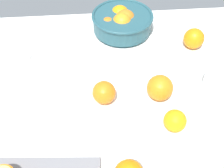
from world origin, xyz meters
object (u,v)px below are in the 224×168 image
at_px(loose_orange_1, 194,39).
at_px(juice_glass, 213,81).
at_px(loose_orange_0, 175,121).
at_px(loose_orange_3, 104,93).
at_px(spoon, 27,50).
at_px(loose_orange_4, 160,88).
at_px(fruit_bowl, 122,22).

bearing_deg(loose_orange_1, juice_glass, -90.51).
relative_size(loose_orange_0, loose_orange_3, 0.90).
bearing_deg(loose_orange_0, loose_orange_3, 148.57).
bearing_deg(loose_orange_0, spoon, 140.76).
relative_size(loose_orange_1, loose_orange_4, 0.94).
bearing_deg(fruit_bowl, loose_orange_1, -24.92).
bearing_deg(loose_orange_1, fruit_bowl, 155.08).
distance_m(loose_orange_0, spoon, 0.64).
xyz_separation_m(juice_glass, loose_orange_3, (-0.37, -0.02, 0.00)).
bearing_deg(loose_orange_1, loose_orange_3, -146.23).
distance_m(fruit_bowl, spoon, 0.40).
distance_m(loose_orange_4, spoon, 0.55).
height_order(loose_orange_0, spoon, loose_orange_0).
relative_size(fruit_bowl, spoon, 1.52).
bearing_deg(loose_orange_4, juice_glass, 6.20).
bearing_deg(loose_orange_0, loose_orange_1, 65.95).
relative_size(loose_orange_3, spoon, 0.46).
relative_size(juice_glass, spoon, 0.53).
bearing_deg(loose_orange_4, loose_orange_3, -179.71).
xyz_separation_m(juice_glass, loose_orange_0, (-0.16, -0.15, -0.00)).
bearing_deg(loose_orange_1, loose_orange_4, -127.16).
relative_size(loose_orange_3, loose_orange_4, 0.89).
relative_size(juice_glass, loose_orange_1, 1.10).
height_order(fruit_bowl, loose_orange_4, fruit_bowl).
height_order(juice_glass, loose_orange_1, juice_glass).
bearing_deg(fruit_bowl, loose_orange_3, -104.70).
bearing_deg(fruit_bowl, loose_orange_4, -77.13).
relative_size(fruit_bowl, juice_glass, 2.85).
bearing_deg(fruit_bowl, juice_glass, -52.57).
distance_m(loose_orange_0, loose_orange_4, 0.13).
height_order(fruit_bowl, spoon, fruit_bowl).
height_order(juice_glass, loose_orange_0, juice_glass).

